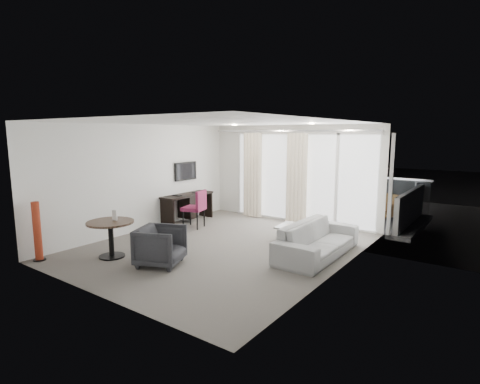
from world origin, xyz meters
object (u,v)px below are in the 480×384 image
Objects in this scene: coffee_table at (295,233)px; rattan_chair_b at (387,208)px; round_table at (111,239)px; rattan_chair_a at (325,201)px; sofa at (318,239)px; desk at (188,208)px; desk_chair at (194,209)px; red_lamp at (37,231)px; tub_armchair at (161,246)px.

coffee_table is 3.27m from rattan_chair_b.
rattan_chair_a reaches higher than round_table.
rattan_chair_b is at bearing -5.09° from sofa.
desk is 4.02m from rattan_chair_a.
rattan_chair_a is at bearing 42.92° from desk_chair.
coffee_table is (2.62, 0.49, -0.32)m from desk_chair.
coffee_table is 2.95m from rattan_chair_a.
rattan_chair_b is (4.43, 3.12, -0.01)m from desk.
sofa is 3.78m from rattan_chair_b.
rattan_chair_a is at bearing 100.09° from coffee_table.
rattan_chair_a is at bearing 47.79° from desk.
round_table is (0.87, -3.05, -0.02)m from desk.
red_lamp is at bearing -91.11° from desk.
rattan_chair_a is at bearing 20.99° from sofa.
round_table is 1.20× the size of rattan_chair_b.
red_lamp is 5.24m from coffee_table.
rattan_chair_b is at bearing 68.27° from coffee_table.
desk_chair is at bearing -116.16° from rattan_chair_b.
desk is at bearing -123.67° from rattan_chair_b.
rattan_chair_a is at bearing -30.49° from tub_armchair.
coffee_table is 0.87× the size of rattan_chair_a.
rattan_chair_a reaches higher than tub_armchair.
rattan_chair_a is (-1.39, 3.62, 0.09)m from sofa.
desk_chair is at bearing 86.20° from sofa.
coffee_table is at bearing 50.27° from sofa.
desk is 2.03× the size of tub_armchair.
desk_chair is 2.68m from coffee_table.
tub_armchair is (1.98, -2.79, -0.02)m from desk.
coffee_table is at bearing -4.56° from desk_chair.
round_table is at bearing 44.15° from red_lamp.
sofa is (4.09, -0.64, -0.05)m from desk.
coffee_table is (1.24, 2.88, -0.19)m from tub_armchair.
round_table reaches higher than coffee_table.
round_table reaches higher than sofa.
desk_chair is 1.23× the size of tub_armchair.
desk reaches higher than sofa.
rattan_chair_b is (2.45, 5.91, 0.01)m from tub_armchair.
red_lamp reaches higher than rattan_chair_a.
red_lamp is 1.35× the size of rattan_chair_a.
red_lamp is at bearing -101.27° from rattan_chair_b.
sofa is at bearing -19.06° from desk_chair.
tub_armchair is 3.02m from sofa.
desk_chair is 3.50m from sofa.
rattan_chair_a is at bearing -154.23° from rattan_chair_b.
desk is 1.80× the size of round_table.
desk is 3.17m from round_table.
red_lamp is 0.50× the size of sofa.
tub_armchair is 6.40m from rattan_chair_b.
round_table is at bearing -99.36° from desk_chair.
tub_armchair is at bearing -54.65° from desk.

